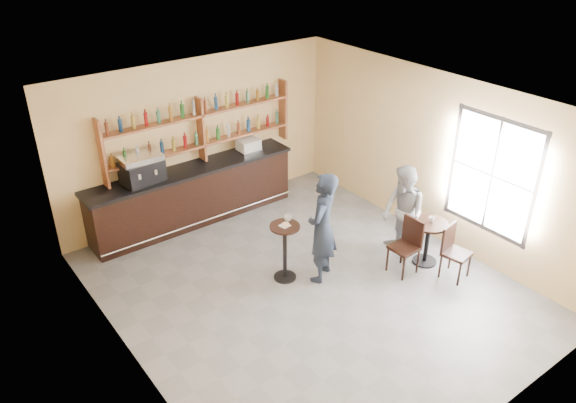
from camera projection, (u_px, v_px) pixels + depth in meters
floor at (307, 288)px, 9.49m from camera, size 7.00×7.00×0.00m
ceiling at (311, 106)px, 7.97m from camera, size 7.00×7.00×0.00m
wall_back at (199, 138)px, 11.19m from camera, size 7.00×0.00×7.00m
wall_front at (505, 325)px, 6.27m from camera, size 7.00×0.00×7.00m
wall_left at (125, 273)px, 7.15m from camera, size 0.00×7.00×7.00m
wall_right at (435, 158)px, 10.32m from camera, size 0.00×7.00×7.00m
window_pane at (492, 176)px, 9.43m from camera, size 0.00×2.00×2.00m
window_frame at (492, 176)px, 9.43m from camera, size 0.04×1.70×2.10m
shelf_unit at (201, 130)px, 11.00m from camera, size 4.00×0.26×1.40m
liquor_bottles at (201, 121)px, 10.92m from camera, size 3.68×0.10×1.00m
bar_counter at (193, 195)px, 11.22m from camera, size 4.32×0.84×1.17m
espresso_machine at (142, 169)px, 10.29m from camera, size 0.80×0.57×0.53m
pastry_case at (249, 146)px, 11.59m from camera, size 0.49×0.41×0.27m
pedestal_table at (285, 252)px, 9.50m from camera, size 0.52×0.52×1.05m
napkin at (285, 226)px, 9.25m from camera, size 0.18×0.18×0.00m
donut at (286, 224)px, 9.24m from camera, size 0.15×0.15×0.05m
cup_pedestal at (288, 218)px, 9.37m from camera, size 0.14×0.14×0.10m
man_main at (322, 228)px, 9.31m from camera, size 0.86×0.78×1.98m
cafe_table at (427, 243)px, 9.97m from camera, size 0.84×0.84×0.83m
cup_cafe at (432, 219)px, 9.78m from camera, size 0.13×0.13×0.10m
chair_west at (404, 247)px, 9.68m from camera, size 0.44×0.44×1.01m
chair_south at (457, 253)px, 9.55m from camera, size 0.49×0.49×0.97m
patron_second at (403, 213)px, 9.97m from camera, size 0.87×1.00×1.76m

